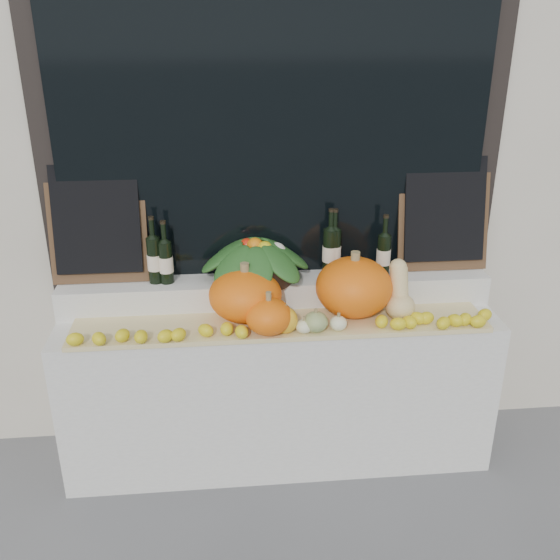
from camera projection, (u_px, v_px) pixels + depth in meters
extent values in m
cube|color=beige|center=(266.00, 32.00, 3.40)|extent=(7.00, 0.90, 4.50)
cube|color=black|center=(273.00, 110.00, 3.13)|extent=(2.40, 0.04, 2.10)
cube|color=black|center=(274.00, 111.00, 3.10)|extent=(2.20, 0.02, 2.00)
cube|color=silver|center=(279.00, 387.00, 3.45)|extent=(2.30, 0.55, 0.88)
cube|color=silver|center=(276.00, 291.00, 3.39)|extent=(2.30, 0.25, 0.16)
cube|color=tan|center=(281.00, 325.00, 3.16)|extent=(2.10, 0.32, 0.02)
ellipsoid|color=orange|center=(245.00, 295.00, 3.15)|extent=(0.47, 0.47, 0.27)
ellipsoid|color=orange|center=(354.00, 287.00, 3.19)|extent=(0.47, 0.47, 0.30)
ellipsoid|color=orange|center=(269.00, 316.00, 3.02)|extent=(0.24, 0.24, 0.18)
ellipsoid|color=#DDC182|center=(400.00, 307.00, 3.17)|extent=(0.15, 0.15, 0.14)
cylinder|color=#DDC182|center=(399.00, 283.00, 3.18)|extent=(0.09, 0.14, 0.18)
sphere|color=#DDC182|center=(398.00, 267.00, 3.18)|extent=(0.09, 0.09, 0.09)
ellipsoid|color=#38651E|center=(316.00, 322.00, 3.05)|extent=(0.12, 0.12, 0.10)
cylinder|color=olive|center=(316.00, 310.00, 3.03)|extent=(0.02, 0.02, 0.02)
ellipsoid|color=#38651E|center=(266.00, 327.00, 3.03)|extent=(0.09, 0.09, 0.08)
cylinder|color=olive|center=(266.00, 317.00, 3.01)|extent=(0.02, 0.02, 0.02)
ellipsoid|color=beige|center=(304.00, 326.00, 3.05)|extent=(0.08, 0.08, 0.07)
cylinder|color=olive|center=(304.00, 318.00, 3.03)|extent=(0.02, 0.02, 0.02)
ellipsoid|color=gold|center=(285.00, 320.00, 3.04)|extent=(0.12, 0.12, 0.13)
cylinder|color=olive|center=(286.00, 306.00, 3.01)|extent=(0.02, 0.02, 0.02)
ellipsoid|color=beige|center=(338.00, 323.00, 3.07)|extent=(0.09, 0.09, 0.07)
cylinder|color=olive|center=(339.00, 315.00, 3.05)|extent=(0.02, 0.02, 0.02)
cylinder|color=black|center=(255.00, 269.00, 3.31)|extent=(0.40, 0.40, 0.11)
cylinder|color=black|center=(154.00, 260.00, 3.25)|extent=(0.07, 0.07, 0.25)
cylinder|color=black|center=(152.00, 229.00, 3.18)|extent=(0.03, 0.03, 0.10)
cylinder|color=beige|center=(155.00, 262.00, 3.25)|extent=(0.08, 0.08, 0.08)
cylinder|color=black|center=(151.00, 218.00, 3.15)|extent=(0.03, 0.03, 0.02)
cylinder|color=black|center=(166.00, 262.00, 3.25)|extent=(0.07, 0.07, 0.23)
cylinder|color=black|center=(164.00, 233.00, 3.18)|extent=(0.03, 0.03, 0.10)
cylinder|color=beige|center=(166.00, 264.00, 3.25)|extent=(0.08, 0.08, 0.08)
cylinder|color=black|center=(163.00, 222.00, 3.16)|extent=(0.03, 0.03, 0.02)
cylinder|color=black|center=(330.00, 252.00, 3.35)|extent=(0.08, 0.08, 0.25)
cylinder|color=black|center=(331.00, 220.00, 3.28)|extent=(0.03, 0.03, 0.10)
cylinder|color=beige|center=(330.00, 253.00, 3.36)|extent=(0.08, 0.08, 0.08)
cylinder|color=black|center=(332.00, 210.00, 3.26)|extent=(0.03, 0.03, 0.02)
cylinder|color=black|center=(334.00, 252.00, 3.36)|extent=(0.07, 0.07, 0.25)
cylinder|color=black|center=(335.00, 221.00, 3.29)|extent=(0.03, 0.03, 0.10)
cylinder|color=beige|center=(334.00, 253.00, 3.36)|extent=(0.08, 0.08, 0.08)
cylinder|color=black|center=(335.00, 210.00, 3.27)|extent=(0.03, 0.03, 0.02)
cylinder|color=black|center=(383.00, 255.00, 3.35)|extent=(0.07, 0.07, 0.22)
cylinder|color=black|center=(385.00, 227.00, 3.29)|extent=(0.03, 0.03, 0.10)
cylinder|color=beige|center=(383.00, 257.00, 3.36)|extent=(0.08, 0.08, 0.08)
cylinder|color=black|center=(386.00, 216.00, 3.27)|extent=(0.03, 0.03, 0.02)
cube|color=#4C331E|center=(97.00, 224.00, 3.22)|extent=(0.50, 0.14, 0.61)
cube|color=black|center=(96.00, 219.00, 3.19)|extent=(0.44, 0.13, 0.55)
cube|color=#4C331E|center=(444.00, 214.00, 3.38)|extent=(0.50, 0.14, 0.61)
cube|color=black|center=(445.00, 210.00, 3.35)|extent=(0.44, 0.13, 0.55)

